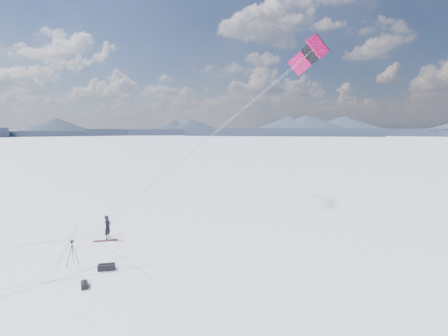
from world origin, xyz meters
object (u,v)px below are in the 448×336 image
(gear_bag_a, at_px, (106,267))
(snowboard, at_px, (106,241))
(tripod, at_px, (72,249))
(gear_bag_b, at_px, (84,285))
(snowkiter, at_px, (108,238))

(gear_bag_a, bearing_deg, snowboard, 101.43)
(tripod, distance_m, gear_bag_b, 3.08)
(snowboard, distance_m, gear_bag_b, 6.45)
(snowkiter, bearing_deg, snowboard, -168.70)
(snowboard, distance_m, gear_bag_a, 4.75)
(tripod, relative_size, gear_bag_a, 1.52)
(snowkiter, height_order, tripod, tripod)
(gear_bag_b, bearing_deg, snowkiter, 165.59)
(snowkiter, relative_size, gear_bag_a, 1.73)
(snowkiter, xyz_separation_m, tripod, (0.70, -4.28, 0.90))
(snowkiter, xyz_separation_m, gear_bag_b, (2.93, -6.27, 0.12))
(snowboard, xyz_separation_m, tripod, (0.58, -3.82, 0.88))
(snowboard, distance_m, tripod, 3.96)
(gear_bag_b, bearing_deg, snowboard, 166.34)
(snowboard, relative_size, gear_bag_b, 2.30)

